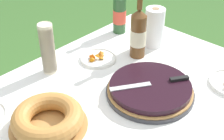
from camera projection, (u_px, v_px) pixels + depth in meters
garden_table at (117, 106)px, 1.48m from camera, size 1.47×1.06×0.67m
tablecloth at (117, 98)px, 1.45m from camera, size 1.48×1.07×0.10m
berry_tart at (150, 89)px, 1.43m from camera, size 0.41×0.41×0.06m
serving_knife at (157, 82)px, 1.42m from camera, size 0.33×0.23×0.01m
bundt_cake at (48, 119)px, 1.25m from camera, size 0.32×0.32×0.08m
cup_stack at (48, 49)px, 1.53m from camera, size 0.07×0.07×0.27m
cider_bottle_green at (120, 13)px, 1.90m from camera, size 0.08×0.08×0.34m
cider_bottle_amber at (138, 34)px, 1.65m from camera, size 0.09×0.09×0.35m
snack_plate_far at (98, 58)px, 1.69m from camera, size 0.20×0.20×0.05m
paper_towel_roll at (154, 27)px, 1.77m from camera, size 0.11×0.11×0.23m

